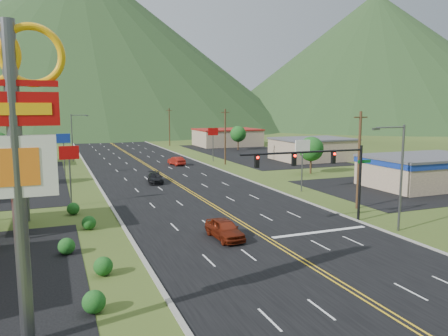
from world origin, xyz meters
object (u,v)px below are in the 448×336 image
object	(u,v)px
pylon_sign	(15,136)
streetlight_west	(74,134)
car_red_far	(176,161)
car_red_near	(225,229)
traffic_signal	(323,166)
car_dark_mid	(155,178)
streetlight_east	(399,171)

from	to	relation	value
pylon_sign	streetlight_west	xyz separation A→B (m)	(5.32, 68.00, -4.12)
streetlight_west	car_red_far	bearing A→B (deg)	-37.55
streetlight_west	car_red_far	world-z (taller)	streetlight_west
car_red_near	streetlight_west	bearing A→B (deg)	95.24
traffic_signal	car_dark_mid	size ratio (longest dim) A/B	2.78
car_red_near	pylon_sign	bearing A→B (deg)	-144.29
pylon_sign	car_dark_mid	xyz separation A→B (m)	(14.38, 38.49, -8.62)
streetlight_east	car_red_near	distance (m)	15.33
streetlight_east	car_red_far	size ratio (longest dim) A/B	1.98
pylon_sign	car_red_near	bearing A→B (deg)	39.01
pylon_sign	traffic_signal	size ratio (longest dim) A/B	1.07
car_dark_mid	car_red_far	world-z (taller)	car_red_far
car_dark_mid	streetlight_east	bearing A→B (deg)	-58.00
traffic_signal	streetlight_east	xyz separation A→B (m)	(4.70, -4.00, -0.15)
streetlight_east	streetlight_west	distance (m)	64.21
car_red_far	streetlight_east	bearing A→B (deg)	88.43
pylon_sign	car_dark_mid	world-z (taller)	pylon_sign
pylon_sign	car_red_near	world-z (taller)	pylon_sign
traffic_signal	streetlight_east	bearing A→B (deg)	-40.39
traffic_signal	car_dark_mid	xyz separation A→B (m)	(-9.10, 26.49, -4.65)
streetlight_east	streetlight_west	xyz separation A→B (m)	(-22.86, 60.00, 0.00)
pylon_sign	traffic_signal	bearing A→B (deg)	27.06
streetlight_east	car_dark_mid	distance (m)	33.77
traffic_signal	pylon_sign	bearing A→B (deg)	-152.94
streetlight_east	pylon_sign	bearing A→B (deg)	-164.15
streetlight_west	car_red_near	world-z (taller)	streetlight_west
pylon_sign	car_red_near	distance (m)	19.74
pylon_sign	traffic_signal	distance (m)	26.67
streetlight_west	car_dark_mid	bearing A→B (deg)	-72.93
streetlight_west	car_red_near	bearing A→B (deg)	-81.47
car_dark_mid	car_red_far	size ratio (longest dim) A/B	1.04
streetlight_west	car_red_near	xyz separation A→B (m)	(8.52, -56.79, -4.39)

